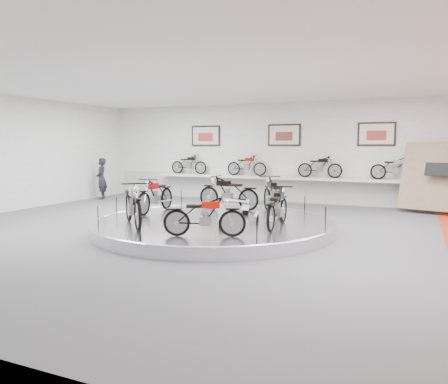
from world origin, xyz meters
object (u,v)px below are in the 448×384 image
at_px(bike_c, 156,195).
at_px(bike_d, 133,204).
at_px(bike_b, 228,193).
at_px(shelf, 282,178).
at_px(visitor, 102,179).
at_px(display_platform, 213,225).
at_px(bike_a, 273,196).
at_px(bike_e, 204,216).
at_px(bike_f, 278,207).

distance_m(bike_c, bike_d, 2.23).
bearing_deg(bike_b, shelf, -89.61).
xyz_separation_m(bike_b, bike_c, (-1.68, -1.51, -0.00)).
bearing_deg(shelf, bike_d, -99.86).
distance_m(bike_c, visitor, 6.63).
bearing_deg(display_platform, bike_b, 101.89).
distance_m(bike_a, bike_e, 3.66).
xyz_separation_m(bike_d, bike_f, (3.28, 1.29, -0.07)).
relative_size(shelf, bike_d, 5.82).
xyz_separation_m(bike_e, visitor, (-8.14, 6.50, 0.13)).
height_order(bike_a, bike_c, bike_a).
height_order(display_platform, bike_c, bike_c).
bearing_deg(bike_c, display_platform, 72.86).
relative_size(bike_b, visitor, 1.00).
distance_m(display_platform, bike_a, 2.10).
bearing_deg(visitor, display_platform, 27.25).
distance_m(display_platform, bike_c, 2.26).
xyz_separation_m(display_platform, bike_a, (1.16, 1.60, 0.69)).
bearing_deg(visitor, bike_d, 12.91).
height_order(bike_a, bike_d, bike_d).
xyz_separation_m(shelf, bike_a, (1.16, -4.80, -0.16)).
distance_m(display_platform, shelf, 6.46).
bearing_deg(display_platform, bike_e, -69.62).
xyz_separation_m(display_platform, bike_c, (-2.10, 0.48, 0.67)).
distance_m(bike_d, bike_e, 2.19).
bearing_deg(display_platform, shelf, 90.00).
distance_m(display_platform, bike_e, 2.24).
distance_m(bike_b, bike_f, 3.28).
bearing_deg(visitor, bike_b, 38.83).
bearing_deg(shelf, bike_e, -84.89).
bearing_deg(visitor, bike_a, 39.90).
xyz_separation_m(bike_e, bike_f, (1.13, 1.68, 0.04)).
relative_size(shelf, bike_f, 6.62).
bearing_deg(shelf, visitor, -165.39).
height_order(bike_c, bike_d, bike_d).
xyz_separation_m(shelf, visitor, (-7.39, -1.93, -0.12)).
bearing_deg(bike_c, bike_f, 73.99).
distance_m(shelf, bike_c, 6.29).
xyz_separation_m(bike_d, bike_e, (2.15, -0.39, -0.11)).
height_order(bike_d, visitor, visitor).
bearing_deg(display_platform, visitor, 148.80).
relative_size(bike_e, bike_f, 0.92).
xyz_separation_m(shelf, bike_c, (-2.10, -5.92, -0.18)).
bearing_deg(display_platform, bike_c, 167.17).
height_order(bike_b, bike_c, bike_b).
bearing_deg(bike_a, bike_b, 44.50).
bearing_deg(bike_d, bike_b, 120.92).
distance_m(bike_b, visitor, 7.40).
relative_size(shelf, bike_c, 6.27).
distance_m(bike_a, bike_b, 1.63).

